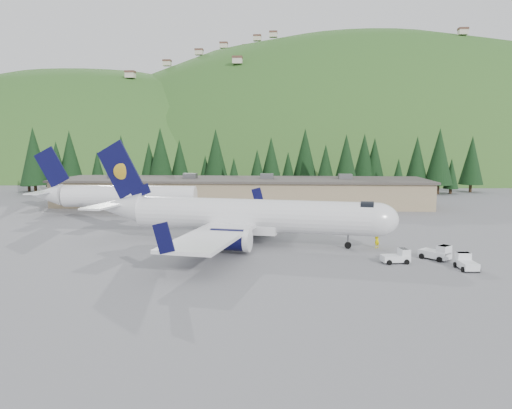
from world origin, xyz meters
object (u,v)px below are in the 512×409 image
object	(u,v)px
airliner	(244,216)
baggage_tug_b	(437,253)
second_airliner	(112,196)
ramp_worker	(377,240)
terminal_building	(241,191)
baggage_tug_c	(466,262)
baggage_tug_a	(398,257)

from	to	relation	value
airliner	baggage_tug_b	distance (m)	21.96
second_airliner	ramp_worker	distance (m)	45.78
second_airliner	ramp_worker	world-z (taller)	second_airliner
second_airliner	baggage_tug_b	bearing A→B (deg)	-33.02
airliner	ramp_worker	world-z (taller)	airliner
terminal_building	second_airliner	bearing A→B (deg)	-141.22
airliner	ramp_worker	distance (m)	15.68
baggage_tug_b	ramp_worker	distance (m)	7.57
terminal_building	ramp_worker	world-z (taller)	terminal_building
airliner	baggage_tug_c	xyz separation A→B (m)	(22.20, -10.82, -2.64)
baggage_tug_c	terminal_building	distance (m)	55.25
terminal_building	baggage_tug_a	bearing A→B (deg)	-66.54
baggage_tug_a	terminal_building	bearing A→B (deg)	102.11
airliner	baggage_tug_a	bearing A→B (deg)	-18.18
baggage_tug_b	baggage_tug_c	xyz separation A→B (m)	(1.58, -3.72, -0.06)
baggage_tug_a	baggage_tug_c	distance (m)	6.29
second_airliner	baggage_tug_b	size ratio (longest dim) A/B	8.57
airliner	baggage_tug_a	size ratio (longest dim) A/B	12.69
second_airliner	terminal_building	size ratio (longest dim) A/B	0.39
ramp_worker	second_airliner	bearing A→B (deg)	-71.62
baggage_tug_a	baggage_tug_b	bearing A→B (deg)	9.34
second_airliner	baggage_tug_a	distance (m)	50.50
airliner	ramp_worker	bearing A→B (deg)	4.14
airliner	terminal_building	xyz separation A→B (m)	(-3.94, 37.81, -0.67)
baggage_tug_b	ramp_worker	world-z (taller)	ramp_worker
baggage_tug_c	ramp_worker	xyz separation A→B (m)	(-6.78, 9.22, 0.29)
second_airliner	ramp_worker	size ratio (longest dim) A/B	14.53
baggage_tug_b	airliner	bearing A→B (deg)	-152.98
ramp_worker	terminal_building	bearing A→B (deg)	-104.66
airliner	baggage_tug_b	world-z (taller)	airliner
baggage_tug_b	terminal_building	world-z (taller)	terminal_building
baggage_tug_a	ramp_worker	bearing A→B (deg)	85.42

